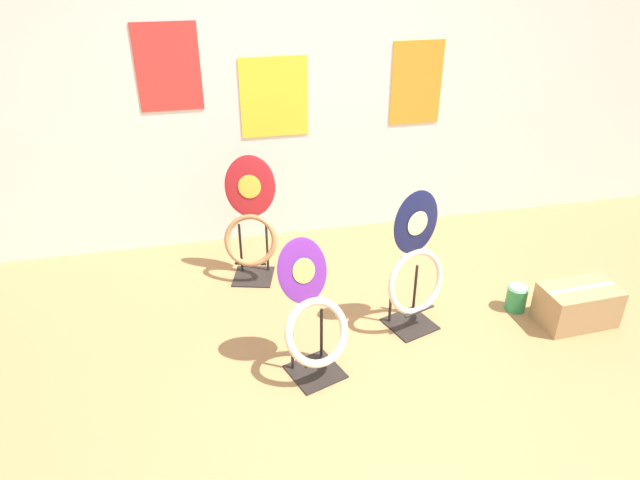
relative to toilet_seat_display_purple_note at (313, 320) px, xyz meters
name	(u,v)px	position (x,y,z in m)	size (l,w,h in m)	color
ground_plane	(385,423)	(0.28, -0.48, -0.36)	(14.00, 14.00, 0.00)	#A37547
wall_back	(300,74)	(0.28, 1.74, 0.94)	(8.00, 0.07, 2.60)	silver
toilet_seat_display_purple_note	(313,320)	(0.00, 0.00, 0.00)	(0.44, 0.44, 0.80)	black
toilet_seat_display_navy_moon	(415,269)	(0.70, 0.28, 0.07)	(0.44, 0.35, 0.93)	black
toilet_seat_display_crimson_swirl	(251,222)	(-0.21, 1.10, 0.08)	(0.42, 0.36, 0.90)	black
paint_can	(517,297)	(1.45, 0.30, -0.27)	(0.14, 0.14, 0.18)	#2D8E4C
storage_box	(577,305)	(1.75, 0.09, -0.23)	(0.49, 0.30, 0.26)	#A37F51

